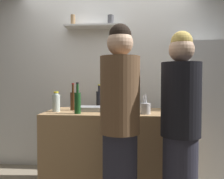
# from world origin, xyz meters

# --- Properties ---
(back_wall_assembly) EXTENTS (4.80, 0.32, 2.60)m
(back_wall_assembly) POSITION_xyz_m (-0.00, 1.25, 1.30)
(back_wall_assembly) COLOR white
(back_wall_assembly) RESTS_ON ground
(refrigerator) EXTENTS (0.61, 0.60, 1.74)m
(refrigerator) POSITION_xyz_m (1.32, 0.85, 0.87)
(refrigerator) COLOR silver
(refrigerator) RESTS_ON ground
(counter) EXTENTS (1.50, 0.71, 0.92)m
(counter) POSITION_xyz_m (0.12, 0.49, 0.46)
(counter) COLOR #9E7A51
(counter) RESTS_ON ground
(baking_pan) EXTENTS (0.34, 0.24, 0.05)m
(baking_pan) POSITION_xyz_m (-0.11, 0.50, 0.95)
(baking_pan) COLOR gray
(baking_pan) RESTS_ON counter
(utensil_holder) EXTENTS (0.11, 0.11, 0.22)m
(utensil_holder) POSITION_xyz_m (0.49, 0.30, 0.98)
(utensil_holder) COLOR #B2B2B7
(utensil_holder) RESTS_ON counter
(wine_bottle_dark_glass) EXTENTS (0.08, 0.08, 0.31)m
(wine_bottle_dark_glass) POSITION_xyz_m (-0.06, 0.73, 1.04)
(wine_bottle_dark_glass) COLOR black
(wine_bottle_dark_glass) RESTS_ON counter
(wine_bottle_green_glass) EXTENTS (0.07, 0.07, 0.34)m
(wine_bottle_green_glass) POSITION_xyz_m (-0.23, 0.26, 1.05)
(wine_bottle_green_glass) COLOR #19471E
(wine_bottle_green_glass) RESTS_ON counter
(wine_bottle_pale_glass) EXTENTS (0.07, 0.07, 0.28)m
(wine_bottle_pale_glass) POSITION_xyz_m (0.26, 0.43, 1.02)
(wine_bottle_pale_glass) COLOR #B2BFB2
(wine_bottle_pale_glass) RESTS_ON counter
(wine_bottle_amber_glass) EXTENTS (0.06, 0.06, 0.32)m
(wine_bottle_amber_glass) POSITION_xyz_m (-0.35, 0.54, 1.04)
(wine_bottle_amber_glass) COLOR #472814
(wine_bottle_amber_glass) RESTS_ON counter
(water_bottle_plastic) EXTENTS (0.09, 0.09, 0.23)m
(water_bottle_plastic) POSITION_xyz_m (-0.51, 0.40, 1.02)
(water_bottle_plastic) COLOR silver
(water_bottle_plastic) RESTS_ON counter
(person_blonde) EXTENTS (0.34, 0.34, 1.70)m
(person_blonde) POSITION_xyz_m (0.76, -0.16, 0.84)
(person_blonde) COLOR #262633
(person_blonde) RESTS_ON ground
(person_brown_jacket) EXTENTS (0.34, 0.34, 1.76)m
(person_brown_jacket) POSITION_xyz_m (0.24, -0.21, 0.88)
(person_brown_jacket) COLOR #262633
(person_brown_jacket) RESTS_ON ground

